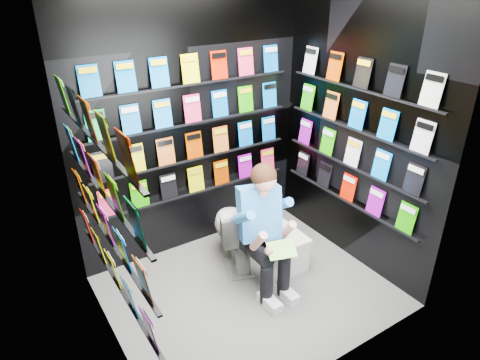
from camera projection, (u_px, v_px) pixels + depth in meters
floor at (248, 291)px, 3.94m from camera, size 2.40×2.40×0.00m
wall_back at (192, 127)px, 4.12m from camera, size 2.40×0.04×2.60m
wall_front at (341, 218)px, 2.61m from camera, size 2.40×0.04×2.60m
wall_left at (97, 202)px, 2.78m from camera, size 0.04×2.00×2.60m
wall_right at (357, 134)px, 3.94m from camera, size 0.04×2.00×2.60m
comics_back at (193, 127)px, 4.09m from camera, size 2.10×0.06×1.37m
comics_left at (101, 201)px, 2.79m from camera, size 0.06×1.70×1.37m
comics_right at (355, 134)px, 3.93m from camera, size 0.06×1.70×1.37m
toilet at (235, 230)px, 4.18m from camera, size 0.63×0.84×0.73m
longbox at (287, 249)px, 4.25m from camera, size 0.25×0.44×0.32m
longbox_lid at (287, 234)px, 4.17m from camera, size 0.27×0.46×0.03m
reader at (258, 213)px, 3.73m from camera, size 0.69×0.83×1.32m
held_comic at (282, 249)px, 3.54m from camera, size 0.27×0.21×0.10m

